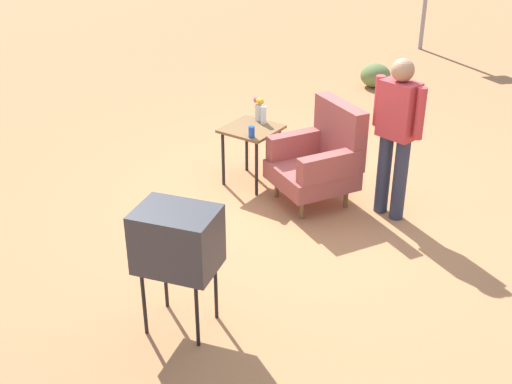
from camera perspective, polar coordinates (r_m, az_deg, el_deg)
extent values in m
plane|color=#C17A4C|center=(7.02, 4.15, -1.17)|extent=(60.00, 60.00, 0.00)
cylinder|color=brown|center=(7.14, 1.81, 0.40)|extent=(0.05, 0.05, 0.22)
cylinder|color=brown|center=(6.73, 3.98, -1.44)|extent=(0.05, 0.05, 0.22)
cylinder|color=brown|center=(7.38, 5.44, 1.24)|extent=(0.05, 0.05, 0.22)
cylinder|color=brown|center=(6.99, 7.74, -0.47)|extent=(0.05, 0.05, 0.22)
cube|color=#9E4C47|center=(6.96, 4.81, 1.50)|extent=(1.03, 1.03, 0.20)
cube|color=#9E4C47|center=(6.95, 7.21, 5.13)|extent=(0.75, 0.50, 0.64)
cube|color=#9E4C47|center=(7.11, 3.54, 4.17)|extent=(0.45, 0.67, 0.26)
cube|color=#9E4C47|center=(6.62, 6.33, 2.21)|extent=(0.45, 0.67, 0.26)
cylinder|color=black|center=(7.32, -2.85, 2.88)|extent=(0.04, 0.04, 0.63)
cylinder|color=black|center=(7.08, 0.04, 2.03)|extent=(0.04, 0.04, 0.63)
cylinder|color=black|center=(7.65, -0.81, 4.03)|extent=(0.04, 0.04, 0.63)
cylinder|color=black|center=(7.42, 2.02, 3.24)|extent=(0.04, 0.04, 0.63)
cube|color=brown|center=(7.23, -0.41, 5.45)|extent=(0.56, 0.56, 0.03)
cylinder|color=black|center=(5.27, -3.48, -8.34)|extent=(0.03, 0.03, 0.55)
cylinder|color=black|center=(5.43, -7.80, -7.37)|extent=(0.03, 0.03, 0.55)
cylinder|color=black|center=(5.01, -5.09, -10.59)|extent=(0.03, 0.03, 0.55)
cylinder|color=black|center=(5.17, -9.60, -9.49)|extent=(0.03, 0.03, 0.55)
cube|color=#333338|center=(4.93, -6.82, -4.09)|extent=(0.69, 0.58, 0.48)
cube|color=#383D3F|center=(5.10, -5.73, -2.85)|extent=(0.41, 0.12, 0.34)
cylinder|color=#2D3347|center=(6.83, 10.93, 1.58)|extent=(0.14, 0.14, 0.86)
cylinder|color=#2D3347|center=(6.73, 12.27, 1.03)|extent=(0.14, 0.14, 0.86)
cube|color=#BC383D|center=(6.51, 12.18, 6.93)|extent=(0.40, 0.29, 0.56)
cylinder|color=#BC383D|center=(6.63, 10.53, 7.73)|extent=(0.09, 0.09, 0.50)
cylinder|color=#BC383D|center=(6.37, 13.94, 6.57)|extent=(0.09, 0.09, 0.50)
sphere|color=#A37556|center=(6.38, 12.52, 10.21)|extent=(0.22, 0.22, 0.22)
cylinder|color=blue|center=(6.95, -0.38, 5.20)|extent=(0.07, 0.07, 0.12)
cylinder|color=silver|center=(7.31, 0.65, 6.66)|extent=(0.06, 0.06, 0.20)
cylinder|color=silver|center=(7.40, 0.25, 6.85)|extent=(0.09, 0.09, 0.18)
sphere|color=yellow|center=(7.35, 0.26, 7.87)|extent=(0.07, 0.07, 0.07)
sphere|color=#E04C66|center=(7.38, 0.04, 7.95)|extent=(0.07, 0.07, 0.07)
sphere|color=orange|center=(7.32, 0.42, 7.79)|extent=(0.07, 0.07, 0.07)
ellipsoid|color=olive|center=(10.76, 10.24, 9.85)|extent=(0.47, 0.47, 0.37)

